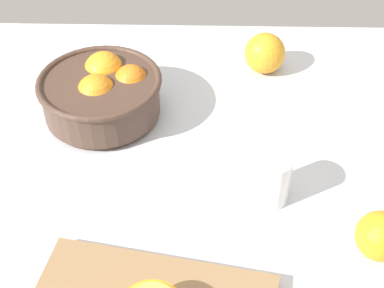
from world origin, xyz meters
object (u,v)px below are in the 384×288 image
at_px(fruit_bowl, 102,93).
at_px(juice_glass, 270,180).
at_px(loose_orange_2, 265,53).
at_px(loose_orange_3, 381,236).

xyz_separation_m(fruit_bowl, juice_glass, (0.29, -0.20, -0.01)).
bearing_deg(juice_glass, loose_orange_2, 86.88).
relative_size(juice_glass, loose_orange_2, 1.04).
xyz_separation_m(juice_glass, loose_orange_2, (0.02, 0.35, 0.00)).
bearing_deg(fruit_bowl, juice_glass, -34.80).
relative_size(fruit_bowl, loose_orange_2, 2.71).
distance_m(fruit_bowl, loose_orange_2, 0.34).
bearing_deg(loose_orange_3, fruit_bowl, 145.31).
distance_m(fruit_bowl, juice_glass, 0.35).
bearing_deg(juice_glass, fruit_bowl, 145.20).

